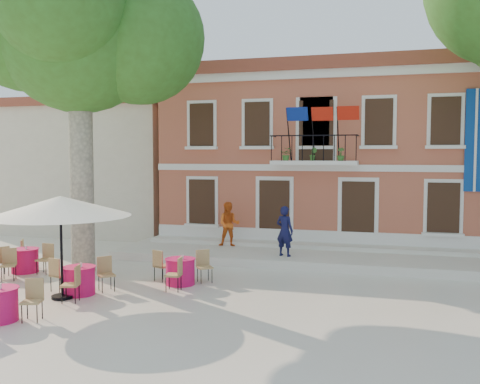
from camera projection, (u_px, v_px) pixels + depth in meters
name	position (u px, v px, depth m)	size (l,w,h in m)	color
ground	(217.00, 287.00, 15.37)	(90.00, 90.00, 0.00)	beige
main_building	(328.00, 155.00, 24.15)	(13.50, 9.59, 7.50)	#B35A40
neighbor_west	(111.00, 166.00, 28.28)	(9.40, 9.40, 6.40)	beige
terrace	(309.00, 257.00, 19.04)	(14.00, 3.40, 0.30)	silver
plane_tree_west	(79.00, 32.00, 16.89)	(5.32, 5.32, 10.45)	#A59E84
patio_umbrella	(60.00, 206.00, 13.98)	(3.66, 3.66, 2.72)	black
pedestrian_navy	(285.00, 231.00, 18.41)	(0.63, 0.42, 1.74)	#111238
pedestrian_orange	(229.00, 224.00, 20.37)	(0.82, 0.64, 1.70)	orange
cafe_table_0	(25.00, 259.00, 17.24)	(1.64, 1.87, 0.95)	#D51451
cafe_table_3	(79.00, 279.00, 14.49)	(1.80, 1.82, 0.95)	#D51451
cafe_table_4	(180.00, 270.00, 15.61)	(1.86, 1.73, 0.95)	#D51451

